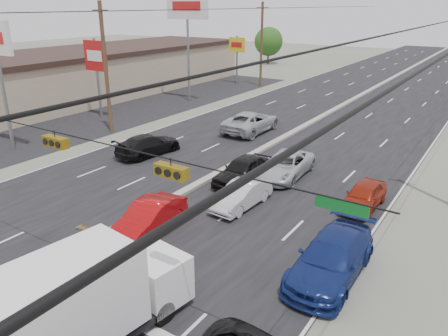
{
  "coord_description": "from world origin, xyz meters",
  "views": [
    {
      "loc": [
        13.86,
        -8.57,
        9.78
      ],
      "look_at": [
        2.86,
        8.21,
        2.2
      ],
      "focal_mm": 35.0,
      "sensor_mm": 36.0,
      "label": 1
    }
  ],
  "objects_px": {
    "tan_sedan": "(50,274)",
    "queue_car_e": "(364,196)",
    "tree_left_far": "(269,41)",
    "oncoming_near": "(148,145)",
    "utility_pole_left_c": "(261,44)",
    "queue_car_a": "(243,170)",
    "queue_car_d": "(331,259)",
    "queue_car_c": "(285,166)",
    "pole_sign_far": "(237,49)",
    "box_truck": "(83,302)",
    "red_sedan": "(149,218)",
    "queue_car_b": "(242,195)",
    "pole_sign_mid": "(96,60)",
    "oncoming_far": "(251,122)",
    "utility_pole_left_b": "(106,68)",
    "pole_sign_billboard": "(187,13)"
  },
  "relations": [
    {
      "from": "tan_sedan",
      "to": "utility_pole_left_c",
      "type": "bearing_deg",
      "value": 103.86
    },
    {
      "from": "red_sedan",
      "to": "queue_car_a",
      "type": "height_order",
      "value": "queue_car_a"
    },
    {
      "from": "tree_left_far",
      "to": "queue_car_b",
      "type": "height_order",
      "value": "tree_left_far"
    },
    {
      "from": "tree_left_far",
      "to": "oncoming_near",
      "type": "relative_size",
      "value": 1.26
    },
    {
      "from": "queue_car_b",
      "to": "pole_sign_mid",
      "type": "bearing_deg",
      "value": 159.16
    },
    {
      "from": "pole_sign_mid",
      "to": "oncoming_near",
      "type": "distance_m",
      "value": 12.99
    },
    {
      "from": "queue_car_d",
      "to": "oncoming_near",
      "type": "relative_size",
      "value": 1.12
    },
    {
      "from": "utility_pole_left_b",
      "to": "tan_sedan",
      "type": "bearing_deg",
      "value": -48.84
    },
    {
      "from": "pole_sign_billboard",
      "to": "box_truck",
      "type": "height_order",
      "value": "pole_sign_billboard"
    },
    {
      "from": "queue_car_a",
      "to": "queue_car_c",
      "type": "height_order",
      "value": "queue_car_a"
    },
    {
      "from": "red_sedan",
      "to": "tree_left_far",
      "type": "bearing_deg",
      "value": 104.93
    },
    {
      "from": "tan_sedan",
      "to": "queue_car_d",
      "type": "distance_m",
      "value": 10.3
    },
    {
      "from": "queue_car_d",
      "to": "queue_car_c",
      "type": "bearing_deg",
      "value": 124.6
    },
    {
      "from": "pole_sign_far",
      "to": "box_truck",
      "type": "bearing_deg",
      "value": -63.84
    },
    {
      "from": "utility_pole_left_c",
      "to": "tan_sedan",
      "type": "xyz_separation_m",
      "value": [
        13.9,
        -40.9,
        -4.39
      ]
    },
    {
      "from": "red_sedan",
      "to": "queue_car_e",
      "type": "height_order",
      "value": "red_sedan"
    },
    {
      "from": "pole_sign_mid",
      "to": "pole_sign_far",
      "type": "bearing_deg",
      "value": 87.4
    },
    {
      "from": "queue_car_d",
      "to": "queue_car_e",
      "type": "xyz_separation_m",
      "value": [
        -0.75,
        6.7,
        -0.13
      ]
    },
    {
      "from": "queue_car_b",
      "to": "pole_sign_billboard",
      "type": "bearing_deg",
      "value": 136.43
    },
    {
      "from": "utility_pole_left_b",
      "to": "utility_pole_left_c",
      "type": "bearing_deg",
      "value": 90.0
    },
    {
      "from": "red_sedan",
      "to": "queue_car_e",
      "type": "bearing_deg",
      "value": 39.32
    },
    {
      "from": "pole_sign_billboard",
      "to": "queue_car_a",
      "type": "xyz_separation_m",
      "value": [
        16.43,
        -16.32,
        -8.1
      ]
    },
    {
      "from": "tree_left_far",
      "to": "queue_car_a",
      "type": "bearing_deg",
      "value": -63.65
    },
    {
      "from": "queue_car_b",
      "to": "queue_car_d",
      "type": "bearing_deg",
      "value": -26.33
    },
    {
      "from": "utility_pole_left_c",
      "to": "queue_car_a",
      "type": "relative_size",
      "value": 2.21
    },
    {
      "from": "tan_sedan",
      "to": "oncoming_near",
      "type": "bearing_deg",
      "value": 114.49
    },
    {
      "from": "queue_car_a",
      "to": "queue_car_d",
      "type": "relative_size",
      "value": 0.83
    },
    {
      "from": "red_sedan",
      "to": "utility_pole_left_c",
      "type": "bearing_deg",
      "value": 103.41
    },
    {
      "from": "tree_left_far",
      "to": "pole_sign_billboard",
      "type": "bearing_deg",
      "value": -76.81
    },
    {
      "from": "queue_car_d",
      "to": "utility_pole_left_c",
      "type": "bearing_deg",
      "value": 121.57
    },
    {
      "from": "pole_sign_mid",
      "to": "queue_car_a",
      "type": "relative_size",
      "value": 1.55
    },
    {
      "from": "pole_sign_mid",
      "to": "box_truck",
      "type": "xyz_separation_m",
      "value": [
        21.66,
        -20.05,
        -3.48
      ]
    },
    {
      "from": "utility_pole_left_b",
      "to": "box_truck",
      "type": "bearing_deg",
      "value": -44.83
    },
    {
      "from": "box_truck",
      "to": "tree_left_far",
      "type": "bearing_deg",
      "value": 120.74
    },
    {
      "from": "utility_pole_left_c",
      "to": "pole_sign_mid",
      "type": "xyz_separation_m",
      "value": [
        -4.5,
        -22.0,
        0.01
      ]
    },
    {
      "from": "box_truck",
      "to": "queue_car_d",
      "type": "bearing_deg",
      "value": 64.84
    },
    {
      "from": "pole_sign_mid",
      "to": "tan_sedan",
      "type": "xyz_separation_m",
      "value": [
        18.4,
        -18.9,
        -4.4
      ]
    },
    {
      "from": "oncoming_far",
      "to": "utility_pole_left_c",
      "type": "bearing_deg",
      "value": -63.64
    },
    {
      "from": "queue_car_a",
      "to": "oncoming_far",
      "type": "xyz_separation_m",
      "value": [
        -5.0,
        9.58,
        0.05
      ]
    },
    {
      "from": "pole_sign_mid",
      "to": "queue_car_c",
      "type": "xyz_separation_m",
      "value": [
        20.5,
        -4.13,
        -4.41
      ]
    },
    {
      "from": "tan_sedan",
      "to": "queue_car_e",
      "type": "relative_size",
      "value": 1.29
    },
    {
      "from": "pole_sign_mid",
      "to": "queue_car_b",
      "type": "height_order",
      "value": "pole_sign_mid"
    },
    {
      "from": "utility_pole_left_c",
      "to": "queue_car_a",
      "type": "height_order",
      "value": "utility_pole_left_c"
    },
    {
      "from": "queue_car_b",
      "to": "utility_pole_left_c",
      "type": "bearing_deg",
      "value": 120.37
    },
    {
      "from": "pole_sign_far",
      "to": "queue_car_c",
      "type": "height_order",
      "value": "pole_sign_far"
    },
    {
      "from": "queue_car_b",
      "to": "box_truck",
      "type": "bearing_deg",
      "value": -80.79
    },
    {
      "from": "pole_sign_mid",
      "to": "box_truck",
      "type": "bearing_deg",
      "value": -42.8
    },
    {
      "from": "utility_pole_left_b",
      "to": "pole_sign_mid",
      "type": "xyz_separation_m",
      "value": [
        -4.5,
        3.0,
        0.01
      ]
    },
    {
      "from": "pole_sign_far",
      "to": "box_truck",
      "type": "height_order",
      "value": "pole_sign_far"
    },
    {
      "from": "red_sedan",
      "to": "queue_car_c",
      "type": "distance_m",
      "value": 9.82
    }
  ]
}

